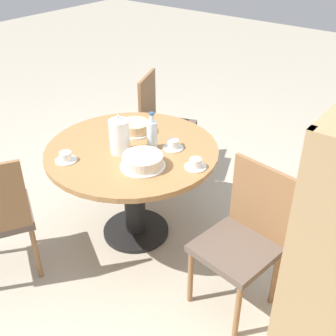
# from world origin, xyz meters

# --- Properties ---
(ground_plane) EXTENTS (14.00, 14.00, 0.00)m
(ground_plane) POSITION_xyz_m (0.00, 0.00, 0.00)
(ground_plane) COLOR #B2A893
(dining_table) EXTENTS (1.17, 1.17, 0.73)m
(dining_table) POSITION_xyz_m (0.00, 0.00, 0.57)
(dining_table) COLOR black
(dining_table) RESTS_ON ground_plane
(chair_a) EXTENTS (0.48, 0.48, 0.91)m
(chair_a) POSITION_xyz_m (0.07, 0.92, 0.49)
(chair_a) COLOR olive
(chair_a) RESTS_ON ground_plane
(chair_b) EXTENTS (0.55, 0.55, 0.91)m
(chair_b) POSITION_xyz_m (-0.83, -0.40, 0.49)
(chair_b) COLOR olive
(chair_b) RESTS_ON ground_plane
(coffee_pot) EXTENTS (0.13, 0.13, 0.27)m
(coffee_pot) POSITION_xyz_m (0.09, -0.02, 0.86)
(coffee_pot) COLOR white
(coffee_pot) RESTS_ON dining_table
(water_bottle) EXTENTS (0.07, 0.07, 0.26)m
(water_bottle) POSITION_xyz_m (-0.09, 0.11, 0.84)
(water_bottle) COLOR silver
(water_bottle) RESTS_ON dining_table
(cake_main) EXTENTS (0.29, 0.29, 0.08)m
(cake_main) POSITION_xyz_m (0.14, 0.22, 0.77)
(cake_main) COLOR white
(cake_main) RESTS_ON dining_table
(cake_second) EXTENTS (0.24, 0.24, 0.08)m
(cake_second) POSITION_xyz_m (-0.19, -0.14, 0.77)
(cake_second) COLOR white
(cake_second) RESTS_ON dining_table
(cup_a) EXTENTS (0.14, 0.14, 0.06)m
(cup_a) POSITION_xyz_m (0.38, -0.22, 0.76)
(cup_a) COLOR silver
(cup_a) RESTS_ON dining_table
(cup_b) EXTENTS (0.14, 0.14, 0.06)m
(cup_b) POSITION_xyz_m (-0.06, 0.48, 0.76)
(cup_b) COLOR silver
(cup_b) RESTS_ON dining_table
(cup_c) EXTENTS (0.14, 0.14, 0.06)m
(cup_c) POSITION_xyz_m (-0.17, 0.22, 0.76)
(cup_c) COLOR silver
(cup_c) RESTS_ON dining_table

